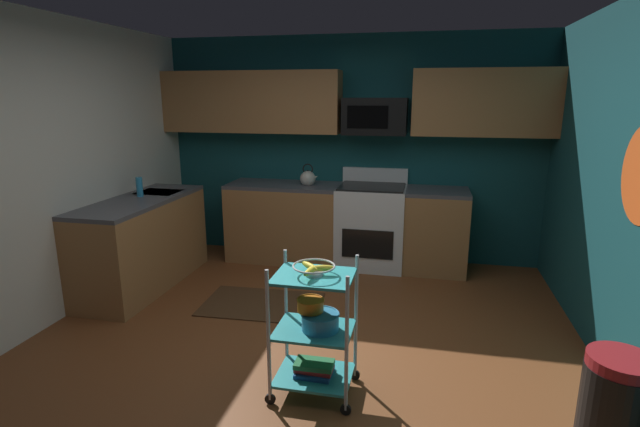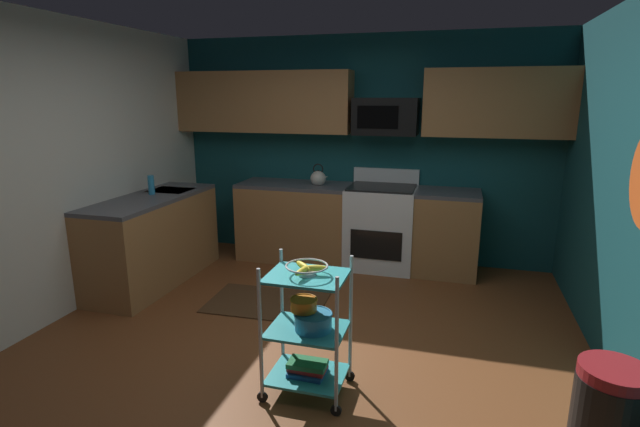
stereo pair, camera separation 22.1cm
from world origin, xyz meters
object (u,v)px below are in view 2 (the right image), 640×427
at_px(rolling_cart, 307,329).
at_px(mixing_bowl_large, 313,321).
at_px(mixing_bowl_small, 304,304).
at_px(dish_soap_bottle, 151,185).
at_px(book_stack, 307,368).
at_px(oven_range, 381,226).
at_px(trash_can, 606,427).
at_px(fruit_bowl, 307,268).
at_px(microwave, 386,117).
at_px(kettle, 318,178).

relative_size(rolling_cart, mixing_bowl_large, 3.63).
relative_size(mixing_bowl_small, dish_soap_bottle, 0.91).
distance_m(rolling_cart, book_stack, 0.28).
xyz_separation_m(mixing_bowl_large, book_stack, (-0.04, -0.00, -0.35)).
height_order(oven_range, book_stack, oven_range).
height_order(book_stack, trash_can, trash_can).
distance_m(fruit_bowl, book_stack, 0.70).
relative_size(oven_range, mixing_bowl_small, 6.04).
relative_size(oven_range, trash_can, 1.67).
bearing_deg(book_stack, microwave, 88.35).
bearing_deg(dish_soap_bottle, book_stack, -35.01).
relative_size(mixing_bowl_large, mixing_bowl_small, 1.38).
relative_size(oven_range, rolling_cart, 1.20).
xyz_separation_m(kettle, trash_can, (2.33, -2.88, -0.67)).
bearing_deg(kettle, fruit_bowl, -75.31).
height_order(fruit_bowl, mixing_bowl_small, fruit_bowl).
bearing_deg(mixing_bowl_large, kettle, 105.54).
bearing_deg(mixing_bowl_large, oven_range, 89.18).
xyz_separation_m(fruit_bowl, mixing_bowl_large, (0.04, 0.00, -0.36)).
bearing_deg(dish_soap_bottle, mixing_bowl_small, -35.03).
xyz_separation_m(oven_range, microwave, (-0.00, 0.10, 1.22)).
bearing_deg(microwave, kettle, -171.70).
xyz_separation_m(mixing_bowl_small, book_stack, (0.03, -0.02, -0.45)).
relative_size(fruit_bowl, mixing_bowl_small, 1.49).
bearing_deg(fruit_bowl, dish_soap_bottle, 144.99).
xyz_separation_m(oven_range, trash_can, (1.59, -2.88, -0.15)).
bearing_deg(fruit_bowl, mixing_bowl_large, 0.00).
distance_m(mixing_bowl_small, dish_soap_bottle, 2.67).
xyz_separation_m(fruit_bowl, dish_soap_bottle, (-2.19, 1.53, 0.14)).
distance_m(book_stack, trash_can, 1.70).
height_order(kettle, dish_soap_bottle, kettle).
bearing_deg(oven_range, microwave, 90.26).
relative_size(microwave, mixing_bowl_small, 3.85).
bearing_deg(book_stack, mixing_bowl_small, 146.65).
height_order(oven_range, dish_soap_bottle, dish_soap_bottle).
bearing_deg(trash_can, rolling_cart, 168.61).
xyz_separation_m(microwave, rolling_cart, (-0.08, -2.65, -1.25)).
distance_m(microwave, rolling_cart, 2.93).
distance_m(rolling_cart, dish_soap_bottle, 2.73).
bearing_deg(oven_range, trash_can, -61.16).
bearing_deg(microwave, oven_range, -89.74).
height_order(microwave, trash_can, microwave).
distance_m(oven_range, rolling_cart, 2.55).
bearing_deg(book_stack, rolling_cart, -63.43).
height_order(mixing_bowl_large, mixing_bowl_small, mixing_bowl_small).
distance_m(fruit_bowl, mixing_bowl_large, 0.36).
xyz_separation_m(mixing_bowl_large, mixing_bowl_small, (-0.07, 0.02, 0.10)).
distance_m(microwave, fruit_bowl, 2.78).
distance_m(oven_range, microwave, 1.23).
bearing_deg(kettle, dish_soap_bottle, -146.30).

